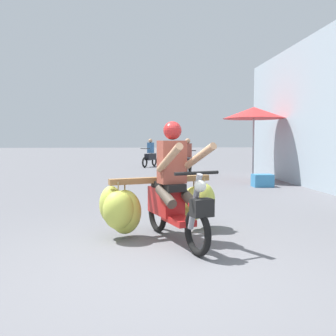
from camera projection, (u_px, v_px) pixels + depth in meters
ground_plane at (164, 270)px, 3.72m from camera, size 120.00×120.00×0.00m
motorbike_main_loaded at (163, 200)px, 4.97m from camera, size 1.83×1.89×1.58m
motorbike_distant_ahead_left at (150, 155)px, 18.03m from camera, size 0.87×1.47×1.40m
motorbike_distant_ahead_right at (188, 160)px, 13.67m from camera, size 0.66×1.58×1.40m
market_umbrella_near_shop at (254, 113)px, 11.65m from camera, size 2.00×2.00×2.40m
produce_crate at (262, 181)px, 10.33m from camera, size 0.56×0.40×0.36m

